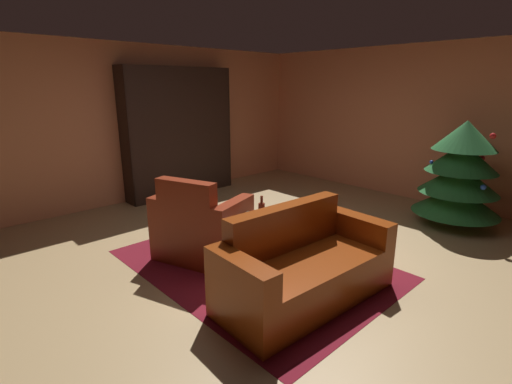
{
  "coord_description": "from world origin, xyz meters",
  "views": [
    {
      "loc": [
        2.82,
        -2.88,
        1.89
      ],
      "look_at": [
        -0.22,
        -0.01,
        0.7
      ],
      "focal_mm": 26.45,
      "sensor_mm": 36.0,
      "label": 1
    }
  ],
  "objects": [
    {
      "name": "armchair_red",
      "position": [
        -0.45,
        -0.65,
        0.34
      ],
      "size": [
        1.13,
        0.94,
        0.96
      ],
      "color": "maroon",
      "rests_on": "ground"
    },
    {
      "name": "wall_left",
      "position": [
        -3.11,
        0.0,
        1.27
      ],
      "size": [
        0.06,
        6.88,
        2.54
      ],
      "primitive_type": "cube",
      "color": "tan",
      "rests_on": "ground"
    },
    {
      "name": "bottle_on_table",
      "position": [
        0.08,
        -0.21,
        0.57
      ],
      "size": [
        0.07,
        0.07,
        0.31
      ],
      "color": "maroon",
      "rests_on": "coffee_table"
    },
    {
      "name": "couch_red",
      "position": [
        0.87,
        -0.44,
        0.29
      ],
      "size": [
        0.83,
        1.72,
        0.83
      ],
      "color": "maroon",
      "rests_on": "ground"
    },
    {
      "name": "bookshelf_unit",
      "position": [
        -2.86,
        0.79,
        1.06
      ],
      "size": [
        0.36,
        2.0,
        2.19
      ],
      "color": "black",
      "rests_on": "ground"
    },
    {
      "name": "area_rug",
      "position": [
        0.08,
        -0.31,
        0.0
      ],
      "size": [
        2.85,
        2.07,
        0.01
      ],
      "primitive_type": "cube",
      "color": "maroon",
      "rests_on": "ground"
    },
    {
      "name": "ground_plane",
      "position": [
        0.0,
        0.0,
        0.0
      ],
      "size": [
        8.11,
        8.11,
        0.0
      ],
      "primitive_type": "plane",
      "color": "tan"
    },
    {
      "name": "wall_back",
      "position": [
        0.0,
        3.41,
        1.27
      ],
      "size": [
        6.29,
        0.06,
        2.54
      ],
      "primitive_type": "cube",
      "color": "tan",
      "rests_on": "ground"
    },
    {
      "name": "book_stack_on_table",
      "position": [
        -0.03,
        -0.36,
        0.51
      ],
      "size": [
        0.22,
        0.17,
        0.13
      ],
      "color": "#3C8153",
      "rests_on": "coffee_table"
    },
    {
      "name": "decorated_tree",
      "position": [
        1.09,
        2.56,
        0.73
      ],
      "size": [
        1.13,
        1.13,
        1.45
      ],
      "color": "brown",
      "rests_on": "ground"
    },
    {
      "name": "coffee_table",
      "position": [
        0.02,
        -0.37,
        0.39
      ],
      "size": [
        0.6,
        0.6,
        0.45
      ],
      "color": "black",
      "rests_on": "ground"
    }
  ]
}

